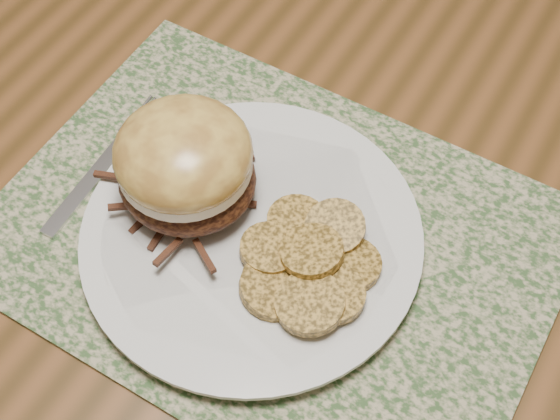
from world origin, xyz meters
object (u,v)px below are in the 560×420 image
at_px(dining_table, 289,120).
at_px(fork, 106,162).
at_px(dinner_plate, 252,237).
at_px(pork_sandwich, 185,164).

height_order(dining_table, fork, fork).
bearing_deg(dinner_plate, dining_table, 111.54).
xyz_separation_m(dining_table, fork, (-0.08, -0.19, 0.09)).
relative_size(dining_table, pork_sandwich, 13.09).
bearing_deg(dining_table, dinner_plate, -68.46).
distance_m(dining_table, fork, 0.22).
bearing_deg(fork, dining_table, 64.35).
bearing_deg(dining_table, pork_sandwich, -86.46).
distance_m(pork_sandwich, fork, 0.11).
height_order(dinner_plate, pork_sandwich, pork_sandwich).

